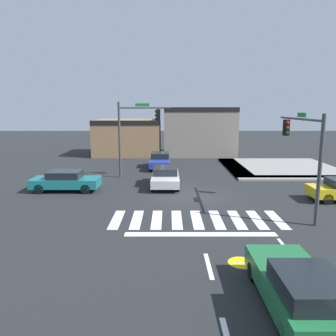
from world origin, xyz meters
name	(u,v)px	position (x,y,z in m)	size (l,w,h in m)	color
ground_plane	(191,196)	(0.00, 0.00, 0.00)	(120.00, 120.00, 0.00)	#232628
crosswalk_near	(197,219)	(0.00, -4.50, 0.00)	(8.61, 2.90, 0.01)	silver
lane_markings	(255,295)	(1.16, -11.43, 0.00)	(6.80, 18.75, 0.01)	white
bike_detector_marking	(242,263)	(1.23, -9.26, 0.00)	(1.00, 1.00, 0.01)	yellow
curb_corner_northeast	(277,168)	(8.49, 9.42, 0.07)	(10.00, 10.60, 0.15)	gray
storefront_row	(167,134)	(-1.59, 19.03, 2.49)	(16.32, 6.79, 5.60)	#93704C
traffic_signal_southeast	(303,142)	(5.61, -3.16, 3.77)	(0.32, 5.82, 5.31)	#383A3D
traffic_signal_northwest	(136,127)	(-3.95, 5.81, 4.10)	(4.18, 0.32, 6.01)	#383A3D
car_teal	(66,181)	(-8.38, 1.40, 0.71)	(4.47, 1.86, 1.37)	#196B70
car_blue	(160,160)	(-2.19, 10.03, 0.72)	(1.85, 4.49, 1.41)	#23389E
car_green	(300,288)	(2.14, -12.24, 0.72)	(1.86, 4.54, 1.43)	#1E6638
car_silver	(165,176)	(-1.65, 2.85, 0.70)	(1.92, 4.49, 1.35)	#B7BABF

